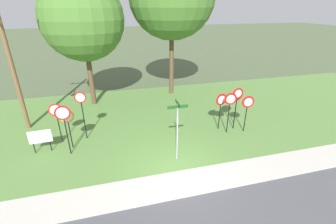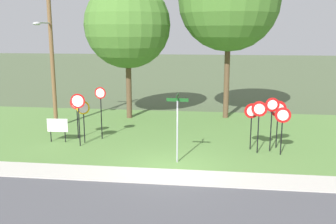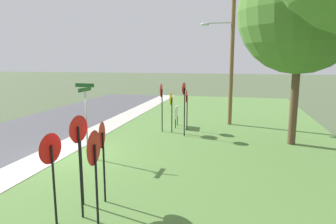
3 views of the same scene
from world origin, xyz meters
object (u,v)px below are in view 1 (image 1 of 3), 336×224
at_px(stop_sign_far_center, 68,121).
at_px(oak_tree_left, 83,19).
at_px(stop_sign_near_right, 82,106).
at_px(yield_sign_near_left, 237,99).
at_px(notice_board, 40,138).
at_px(stop_sign_near_left, 64,120).
at_px(yield_sign_far_left, 230,103).
at_px(stop_sign_far_left, 57,115).
at_px(utility_pole, 7,53).
at_px(yield_sign_far_right, 221,103).
at_px(street_name_post, 177,127).
at_px(yield_sign_near_right, 237,97).
at_px(yield_sign_center, 248,105).

distance_m(stop_sign_far_center, oak_tree_left, 7.65).
xyz_separation_m(stop_sign_near_right, yield_sign_near_left, (8.75, -1.10, -0.05)).
xyz_separation_m(stop_sign_far_center, notice_board, (-1.44, -0.00, -0.79)).
bearing_deg(stop_sign_near_left, yield_sign_far_left, -4.34).
bearing_deg(notice_board, yield_sign_near_left, -4.54).
bearing_deg(stop_sign_far_left, utility_pole, 132.31).
relative_size(stop_sign_near_left, stop_sign_near_right, 0.95).
xyz_separation_m(stop_sign_near_right, stop_sign_far_center, (-0.69, -0.83, -0.39)).
relative_size(stop_sign_far_left, stop_sign_far_center, 1.04).
bearing_deg(stop_sign_far_left, stop_sign_far_center, -52.92).
bearing_deg(stop_sign_near_right, yield_sign_far_right, -0.53).
bearing_deg(stop_sign_far_center, street_name_post, -25.48).
xyz_separation_m(yield_sign_near_right, street_name_post, (-4.70, -2.73, 0.03)).
height_order(yield_sign_near_left, oak_tree_left, oak_tree_left).
distance_m(stop_sign_near_right, oak_tree_left, 6.70).
height_order(street_name_post, utility_pole, utility_pole).
relative_size(stop_sign_near_left, notice_board, 2.16).
relative_size(yield_sign_center, oak_tree_left, 0.26).
relative_size(yield_sign_far_right, utility_pole, 0.27).
xyz_separation_m(stop_sign_far_left, notice_board, (-0.81, -0.75, -0.85)).
bearing_deg(stop_sign_near_right, notice_board, -152.51).
bearing_deg(yield_sign_far_left, notice_board, -172.74).
bearing_deg(oak_tree_left, stop_sign_far_left, -106.83).
distance_m(stop_sign_far_center, utility_pole, 5.13).
bearing_deg(oak_tree_left, yield_sign_center, -37.83).
xyz_separation_m(street_name_post, utility_pole, (-8.00, 5.37, 2.82)).
bearing_deg(yield_sign_far_left, street_name_post, -143.61).
xyz_separation_m(stop_sign_far_center, oak_tree_left, (1.00, 6.13, 4.47)).
relative_size(yield_sign_center, street_name_post, 0.75).
bearing_deg(oak_tree_left, street_name_post, -64.21).
relative_size(stop_sign_far_center, utility_pole, 0.26).
distance_m(stop_sign_near_left, utility_pole, 5.27).
bearing_deg(oak_tree_left, notice_board, -111.70).
height_order(stop_sign_far_left, yield_sign_center, stop_sign_far_left).
bearing_deg(stop_sign_near_left, utility_pole, 124.57).
distance_m(yield_sign_near_left, street_name_post, 4.81).
bearing_deg(stop_sign_far_center, stop_sign_far_left, 129.55).
distance_m(stop_sign_near_left, stop_sign_near_right, 1.58).
relative_size(yield_sign_far_left, notice_board, 2.02).
bearing_deg(yield_sign_center, oak_tree_left, 150.30).
bearing_deg(yield_sign_far_right, stop_sign_near_left, 172.43).
bearing_deg(yield_sign_near_right, notice_board, 177.25).
bearing_deg(stop_sign_far_center, stop_sign_near_left, -95.10).
xyz_separation_m(utility_pole, oak_tree_left, (3.89, 3.15, 1.46)).
xyz_separation_m(stop_sign_near_right, yield_sign_center, (9.18, -1.58, -0.31)).
height_order(yield_sign_near_left, yield_sign_far_left, yield_sign_near_left).
relative_size(stop_sign_near_left, stop_sign_far_left, 1.16).
xyz_separation_m(stop_sign_near_left, utility_pole, (-2.84, 3.55, 2.67)).
distance_m(stop_sign_far_left, yield_sign_near_right, 10.45).
xyz_separation_m(yield_sign_near_left, yield_sign_far_right, (-0.92, 0.19, -0.25)).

